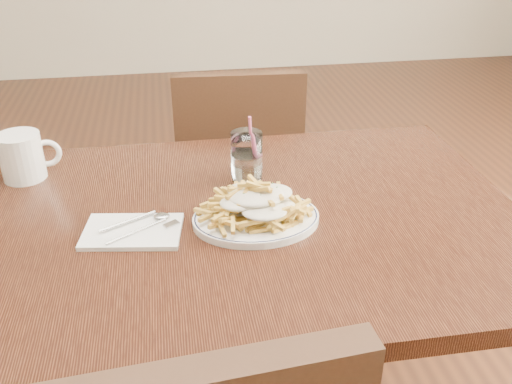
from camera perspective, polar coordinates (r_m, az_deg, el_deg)
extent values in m
cube|color=black|center=(1.18, -2.21, -3.26)|extent=(1.20, 0.80, 0.04)
cylinder|color=black|center=(1.73, -22.14, -9.02)|extent=(0.05, 0.05, 0.71)
cylinder|color=black|center=(1.81, 14.16, -5.88)|extent=(0.05, 0.05, 0.71)
cube|color=black|center=(2.03, -1.91, 0.95)|extent=(0.42, 0.42, 0.04)
cube|color=black|center=(1.77, -1.60, 5.00)|extent=(0.40, 0.06, 0.44)
cylinder|color=black|center=(2.30, 2.09, -1.55)|extent=(0.03, 0.03, 0.39)
cylinder|color=black|center=(2.28, -6.41, -1.99)|extent=(0.03, 0.03, 0.39)
cylinder|color=black|center=(2.02, 3.40, -6.43)|extent=(0.03, 0.03, 0.39)
cylinder|color=black|center=(2.00, -6.36, -6.98)|extent=(0.03, 0.03, 0.39)
torus|color=black|center=(1.15, 0.00, -2.50)|extent=(0.29, 0.29, 0.01)
ellipsoid|color=silver|center=(1.12, 0.00, -0.22)|extent=(0.19, 0.17, 0.03)
cube|color=white|center=(1.14, -12.25, -3.87)|extent=(0.20, 0.15, 0.01)
cylinder|color=white|center=(1.29, -0.94, 3.55)|extent=(0.07, 0.07, 0.12)
cylinder|color=white|center=(1.30, -0.93, 2.55)|extent=(0.06, 0.06, 0.06)
cylinder|color=#FC5F91|center=(1.29, -0.49, 4.66)|extent=(0.02, 0.04, 0.15)
cylinder|color=white|center=(1.40, -22.40, 3.30)|extent=(0.10, 0.10, 0.11)
torus|color=white|center=(1.40, -20.19, 3.65)|extent=(0.07, 0.02, 0.07)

